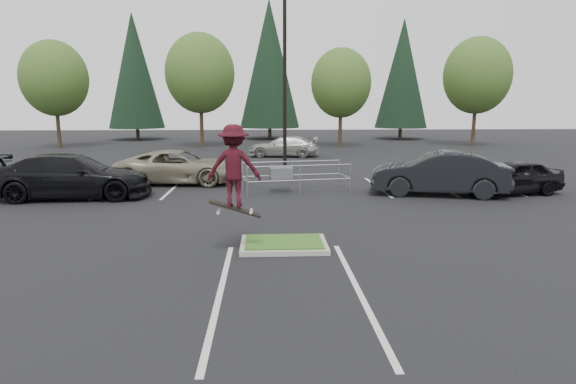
{
  "coord_description": "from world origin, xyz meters",
  "views": [
    {
      "loc": [
        -0.44,
        -11.87,
        3.58
      ],
      "look_at": [
        0.18,
        1.5,
        1.16
      ],
      "focal_mm": 30.0,
      "sensor_mm": 36.0,
      "label": 1
    }
  ],
  "objects_px": {
    "car_l_black": "(72,176)",
    "decid_a": "(55,81)",
    "decid_d": "(477,78)",
    "car_far_silver": "(284,146)",
    "conif_c": "(403,74)",
    "car_r_charc": "(439,173)",
    "cart_corral": "(284,174)",
    "decid_c": "(341,85)",
    "conif_a": "(134,71)",
    "light_pole": "(285,85)",
    "decid_b": "(200,76)",
    "car_r_black": "(513,177)",
    "skateboarder": "(234,167)",
    "car_l_tan": "(178,167)",
    "conif_b": "(269,64)"
  },
  "relations": [
    {
      "from": "decid_a",
      "to": "conif_c",
      "type": "distance_m",
      "value": 33.4
    },
    {
      "from": "decid_d",
      "to": "car_l_black",
      "type": "height_order",
      "value": "decid_d"
    },
    {
      "from": "decid_d",
      "to": "car_r_black",
      "type": "xyz_separation_m",
      "value": [
        -8.4,
        -23.33,
        -5.21
      ]
    },
    {
      "from": "conif_c",
      "to": "car_l_tan",
      "type": "bearing_deg",
      "value": -122.45
    },
    {
      "from": "car_r_black",
      "to": "decid_b",
      "type": "bearing_deg",
      "value": -158.84
    },
    {
      "from": "decid_d",
      "to": "cart_corral",
      "type": "xyz_separation_m",
      "value": [
        -17.67,
        -22.42,
        -5.14
      ]
    },
    {
      "from": "decid_a",
      "to": "car_l_black",
      "type": "height_order",
      "value": "decid_a"
    },
    {
      "from": "conif_b",
      "to": "car_r_black",
      "type": "bearing_deg",
      "value": -74.03
    },
    {
      "from": "decid_d",
      "to": "skateboarder",
      "type": "height_order",
      "value": "decid_d"
    },
    {
      "from": "decid_c",
      "to": "car_l_black",
      "type": "bearing_deg",
      "value": -121.5
    },
    {
      "from": "decid_a",
      "to": "car_r_black",
      "type": "bearing_deg",
      "value": -39.85
    },
    {
      "from": "conif_a",
      "to": "decid_d",
      "type": "bearing_deg",
      "value": -16.81
    },
    {
      "from": "light_pole",
      "to": "decid_d",
      "type": "relative_size",
      "value": 1.07
    },
    {
      "from": "decid_c",
      "to": "skateboarder",
      "type": "relative_size",
      "value": 3.74
    },
    {
      "from": "decid_c",
      "to": "decid_a",
      "type": "bearing_deg",
      "value": 179.52
    },
    {
      "from": "decid_a",
      "to": "car_l_black",
      "type": "relative_size",
      "value": 1.5
    },
    {
      "from": "skateboarder",
      "to": "decid_b",
      "type": "bearing_deg",
      "value": -78.43
    },
    {
      "from": "conif_a",
      "to": "light_pole",
      "type": "bearing_deg",
      "value": -62.62
    },
    {
      "from": "decid_a",
      "to": "decid_b",
      "type": "bearing_deg",
      "value": 2.39
    },
    {
      "from": "car_r_charc",
      "to": "car_far_silver",
      "type": "distance_m",
      "value": 16.04
    },
    {
      "from": "light_pole",
      "to": "conif_b",
      "type": "distance_m",
      "value": 28.69
    },
    {
      "from": "car_l_black",
      "to": "car_r_charc",
      "type": "bearing_deg",
      "value": -93.54
    },
    {
      "from": "light_pole",
      "to": "car_r_black",
      "type": "distance_m",
      "value": 11.07
    },
    {
      "from": "decid_c",
      "to": "cart_corral",
      "type": "xyz_separation_m",
      "value": [
        -5.67,
        -21.92,
        -4.48
      ]
    },
    {
      "from": "decid_d",
      "to": "car_l_tan",
      "type": "bearing_deg",
      "value": -138.45
    },
    {
      "from": "decid_a",
      "to": "decid_d",
      "type": "xyz_separation_m",
      "value": [
        36.0,
        0.3,
        0.33
      ]
    },
    {
      "from": "cart_corral",
      "to": "decid_c",
      "type": "bearing_deg",
      "value": 65.61
    },
    {
      "from": "decid_a",
      "to": "conif_b",
      "type": "height_order",
      "value": "conif_b"
    },
    {
      "from": "conif_a",
      "to": "car_r_charc",
      "type": "height_order",
      "value": "conif_a"
    },
    {
      "from": "light_pole",
      "to": "decid_b",
      "type": "bearing_deg",
      "value": 109.35
    },
    {
      "from": "conif_c",
      "to": "decid_d",
      "type": "bearing_deg",
      "value": -66.47
    },
    {
      "from": "decid_d",
      "to": "conif_c",
      "type": "xyz_separation_m",
      "value": [
        -3.99,
        9.17,
        0.94
      ]
    },
    {
      "from": "conif_a",
      "to": "car_l_tan",
      "type": "bearing_deg",
      "value": -72.21
    },
    {
      "from": "light_pole",
      "to": "decid_d",
      "type": "xyz_separation_m",
      "value": [
        17.49,
        18.33,
        1.35
      ]
    },
    {
      "from": "decid_a",
      "to": "car_far_silver",
      "type": "bearing_deg",
      "value": -23.1
    },
    {
      "from": "decid_d",
      "to": "car_far_silver",
      "type": "xyz_separation_m",
      "value": [
        -17.17,
        -8.33,
        -5.2
      ]
    },
    {
      "from": "car_l_tan",
      "to": "car_l_black",
      "type": "xyz_separation_m",
      "value": [
        -3.5,
        -3.4,
        0.09
      ]
    },
    {
      "from": "light_pole",
      "to": "decid_c",
      "type": "distance_m",
      "value": 18.67
    },
    {
      "from": "decid_a",
      "to": "car_l_tan",
      "type": "bearing_deg",
      "value": -55.47
    },
    {
      "from": "conif_b",
      "to": "car_far_silver",
      "type": "xyz_separation_m",
      "value": [
        0.82,
        -18.5,
        -7.14
      ]
    },
    {
      "from": "skateboarder",
      "to": "car_r_charc",
      "type": "xyz_separation_m",
      "value": [
        7.7,
        7.5,
        -1.27
      ]
    },
    {
      "from": "car_r_charc",
      "to": "light_pole",
      "type": "bearing_deg",
      "value": -115.67
    },
    {
      "from": "conif_c",
      "to": "cart_corral",
      "type": "relative_size",
      "value": 2.74
    },
    {
      "from": "decid_a",
      "to": "conif_a",
      "type": "height_order",
      "value": "conif_a"
    },
    {
      "from": "skateboarder",
      "to": "car_l_tan",
      "type": "height_order",
      "value": "skateboarder"
    },
    {
      "from": "car_l_black",
      "to": "car_r_charc",
      "type": "height_order",
      "value": "car_r_charc"
    },
    {
      "from": "conif_b",
      "to": "cart_corral",
      "type": "relative_size",
      "value": 3.18
    },
    {
      "from": "car_l_black",
      "to": "decid_a",
      "type": "bearing_deg",
      "value": 19.95
    },
    {
      "from": "cart_corral",
      "to": "car_l_black",
      "type": "relative_size",
      "value": 0.77
    },
    {
      "from": "conif_b",
      "to": "car_l_tan",
      "type": "relative_size",
      "value": 2.62
    }
  ]
}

